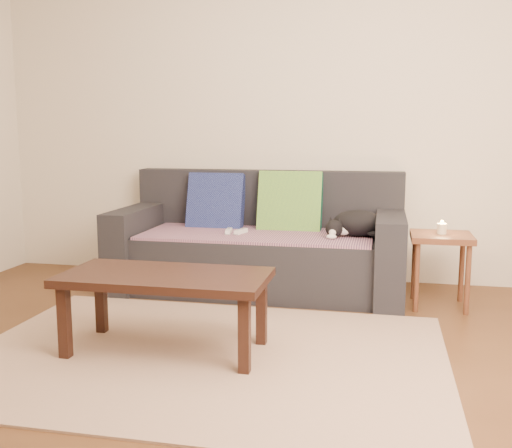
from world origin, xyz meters
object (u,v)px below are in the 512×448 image
sofa (260,248)px  cat (356,224)px  side_table (441,247)px  wii_remote_a (241,231)px  coffee_table (165,283)px  wii_remote_b (229,231)px

sofa → cat: 0.75m
cat → side_table: cat is taller
sofa → wii_remote_a: size_ratio=14.00×
side_table → coffee_table: (-1.50, -1.20, -0.03)m
sofa → side_table: bearing=-9.1°
sofa → wii_remote_a: sofa is taller
wii_remote_a → cat: bearing=-71.6°
cat → side_table: (0.57, -0.12, -0.12)m
cat → wii_remote_a: 0.83m
sofa → cat: (0.71, -0.08, 0.22)m
sofa → coffee_table: bearing=-98.9°
sofa → wii_remote_a: (-0.11, -0.14, 0.15)m
cat → side_table: 0.60m
cat → side_table: bearing=-10.3°
wii_remote_a → wii_remote_b: (-0.09, -0.01, 0.00)m
sofa → coffee_table: sofa is taller
sofa → side_table: sofa is taller
wii_remote_b → coffee_table: size_ratio=0.14×
side_table → coffee_table: size_ratio=0.46×
sofa → wii_remote_b: 0.29m
cat → wii_remote_b: 0.92m
side_table → cat: bearing=167.7°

